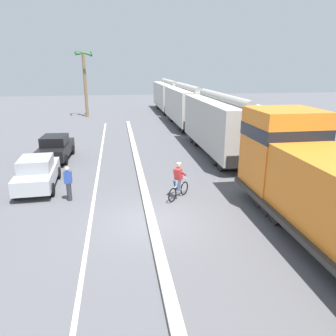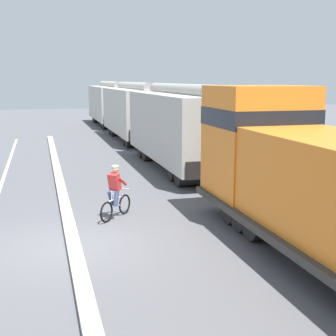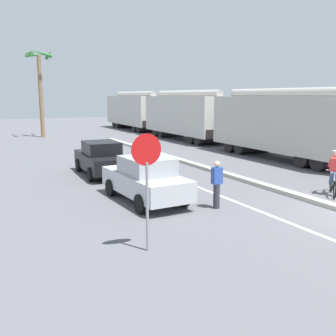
# 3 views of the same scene
# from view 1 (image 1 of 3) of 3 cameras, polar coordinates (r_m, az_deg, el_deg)

# --- Properties ---
(ground_plane) EXTENTS (120.00, 120.00, 0.00)m
(ground_plane) POSITION_cam_1_polar(r_m,az_deg,el_deg) (13.22, -2.95, -9.30)
(ground_plane) COLOR #56565B
(median_curb) EXTENTS (0.36, 36.00, 0.16)m
(median_curb) POSITION_cam_1_polar(r_m,az_deg,el_deg) (18.74, -4.89, -0.89)
(median_curb) COLOR #B2AD9E
(median_curb) RESTS_ON ground
(lane_stripe) EXTENTS (0.14, 36.00, 0.01)m
(lane_stripe) POSITION_cam_1_polar(r_m,az_deg,el_deg) (18.77, -12.21, -1.45)
(lane_stripe) COLOR silver
(lane_stripe) RESTS_ON ground
(locomotive) EXTENTS (3.10, 11.61, 4.20)m
(locomotive) POSITION_cam_1_polar(r_m,az_deg,el_deg) (12.40, 26.52, -4.01)
(locomotive) COLOR orange
(locomotive) RESTS_ON ground
(hopper_car_lead) EXTENTS (2.90, 10.60, 4.18)m
(hopper_car_lead) POSITION_cam_1_polar(r_m,az_deg,el_deg) (22.94, 9.23, 7.48)
(hopper_car_lead) COLOR #B6B4AC
(hopper_car_lead) RESTS_ON ground
(hopper_car_middle) EXTENTS (2.90, 10.60, 4.18)m
(hopper_car_middle) POSITION_cam_1_polar(r_m,az_deg,el_deg) (34.05, 3.19, 10.85)
(hopper_car_middle) COLOR beige
(hopper_car_middle) RESTS_ON ground
(hopper_car_trailing) EXTENTS (2.90, 10.60, 4.18)m
(hopper_car_trailing) POSITION_cam_1_polar(r_m,az_deg,el_deg) (45.40, 0.09, 12.50)
(hopper_car_trailing) COLOR beige
(hopper_car_trailing) RESTS_ON ground
(parked_car_silver) EXTENTS (1.98, 4.27, 1.62)m
(parked_car_silver) POSITION_cam_1_polar(r_m,az_deg,el_deg) (17.67, -21.81, -0.74)
(parked_car_silver) COLOR #B7BABF
(parked_car_silver) RESTS_ON ground
(parked_car_black) EXTENTS (1.98, 4.27, 1.62)m
(parked_car_black) POSITION_cam_1_polar(r_m,az_deg,el_deg) (22.68, -18.97, 3.39)
(parked_car_black) COLOR black
(parked_car_black) RESTS_ON ground
(cyclist) EXTENTS (1.20, 1.30, 1.71)m
(cyclist) POSITION_cam_1_polar(r_m,az_deg,el_deg) (15.12, 1.82, -2.41)
(cyclist) COLOR black
(cyclist) RESTS_ON ground
(palm_tree_near) EXTENTS (2.32, 2.30, 7.71)m
(palm_tree_near) POSITION_cam_1_polar(r_m,az_deg,el_deg) (41.06, -14.37, 15.93)
(palm_tree_near) COLOR #846647
(palm_tree_near) RESTS_ON ground
(pedestrian_by_cars) EXTENTS (0.34, 0.22, 1.62)m
(pedestrian_by_cars) POSITION_cam_1_polar(r_m,az_deg,el_deg) (15.53, -16.96, -2.52)
(pedestrian_by_cars) COLOR #33333D
(pedestrian_by_cars) RESTS_ON ground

